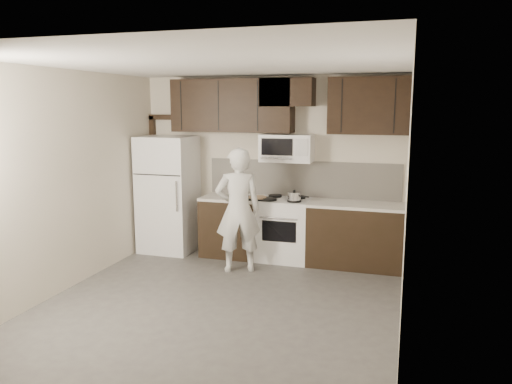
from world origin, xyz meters
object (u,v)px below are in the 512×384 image
at_px(microwave, 287,148).
at_px(stove, 284,229).
at_px(refrigerator, 168,194).
at_px(person, 238,210).

bearing_deg(microwave, stove, -89.90).
height_order(stove, refrigerator, refrigerator).
relative_size(microwave, refrigerator, 0.42).
bearing_deg(stove, person, -125.36).
height_order(stove, person, person).
distance_m(refrigerator, person, 1.51).
bearing_deg(stove, microwave, 90.10).
distance_m(stove, person, 0.92).
bearing_deg(refrigerator, stove, 1.51).
relative_size(microwave, person, 0.44).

